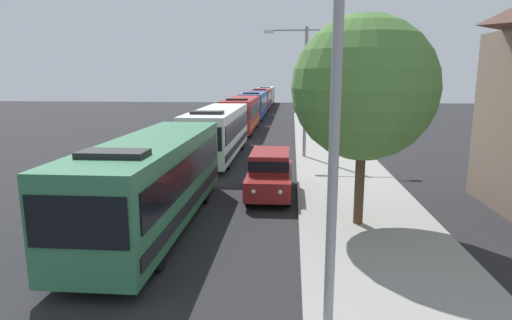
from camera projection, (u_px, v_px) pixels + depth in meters
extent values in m
cube|color=#33724C|center=(154.00, 178.00, 14.60)|extent=(2.50, 10.63, 2.70)
cube|color=black|center=(191.00, 169.00, 14.43)|extent=(0.04, 9.78, 1.00)
cube|color=black|center=(117.00, 168.00, 14.64)|extent=(0.04, 9.78, 1.00)
cube|color=black|center=(76.00, 223.00, 9.33)|extent=(2.30, 0.04, 1.20)
cube|color=black|center=(192.00, 202.00, 14.65)|extent=(0.03, 10.10, 0.36)
cube|color=black|center=(113.00, 154.00, 11.21)|extent=(1.75, 0.90, 0.16)
cylinder|color=black|center=(158.00, 252.00, 11.52)|extent=(0.28, 1.00, 1.00)
cylinder|color=black|center=(79.00, 249.00, 11.70)|extent=(0.28, 1.00, 1.00)
cylinder|color=black|center=(204.00, 191.00, 17.61)|extent=(0.28, 1.00, 1.00)
cylinder|color=black|center=(152.00, 190.00, 17.78)|extent=(0.28, 1.00, 1.00)
cube|color=silver|center=(218.00, 131.00, 27.13)|extent=(2.50, 11.27, 2.70)
cube|color=black|center=(238.00, 125.00, 26.96)|extent=(0.04, 10.37, 1.00)
cube|color=black|center=(198.00, 125.00, 27.16)|extent=(0.04, 10.37, 1.00)
cube|color=black|center=(199.00, 139.00, 21.54)|extent=(2.30, 0.04, 1.20)
cube|color=black|center=(238.00, 144.00, 27.18)|extent=(0.03, 10.71, 0.36)
cube|color=black|center=(207.00, 112.00, 23.54)|extent=(1.75, 0.90, 0.16)
cylinder|color=black|center=(227.00, 161.00, 23.85)|extent=(0.28, 1.00, 1.00)
cylinder|color=black|center=(188.00, 160.00, 24.03)|extent=(0.28, 1.00, 1.00)
cylinder|color=black|center=(241.00, 142.00, 30.30)|extent=(0.28, 1.00, 1.00)
cylinder|color=black|center=(210.00, 142.00, 30.48)|extent=(0.28, 1.00, 1.00)
cube|color=maroon|center=(242.00, 113.00, 39.77)|extent=(2.50, 11.13, 2.70)
cube|color=black|center=(255.00, 109.00, 39.60)|extent=(0.04, 10.24, 1.00)
cube|color=black|center=(228.00, 109.00, 39.81)|extent=(0.04, 10.24, 1.00)
cube|color=black|center=(234.00, 115.00, 34.25)|extent=(2.30, 0.04, 1.20)
cube|color=orange|center=(256.00, 122.00, 39.82)|extent=(0.03, 10.57, 0.36)
cube|color=black|center=(237.00, 99.00, 36.23)|extent=(1.75, 0.90, 0.16)
cylinder|color=black|center=(250.00, 131.00, 36.54)|extent=(0.28, 1.00, 1.00)
cylinder|color=black|center=(224.00, 131.00, 36.72)|extent=(0.28, 1.00, 1.00)
cylinder|color=black|center=(256.00, 123.00, 42.91)|extent=(0.28, 1.00, 1.00)
cylinder|color=black|center=(234.00, 122.00, 43.09)|extent=(0.28, 1.00, 1.00)
cube|color=#284C8C|center=(254.00, 104.00, 52.44)|extent=(2.50, 12.02, 2.70)
cube|color=black|center=(264.00, 101.00, 52.27)|extent=(0.04, 11.06, 1.00)
cube|color=black|center=(244.00, 101.00, 52.47)|extent=(0.04, 11.06, 1.00)
cube|color=black|center=(249.00, 105.00, 46.48)|extent=(2.30, 0.04, 1.20)
cube|color=navy|center=(264.00, 111.00, 52.49)|extent=(0.03, 11.42, 0.36)
cube|color=black|center=(251.00, 93.00, 48.63)|extent=(1.75, 0.90, 0.16)
cylinder|color=black|center=(261.00, 117.00, 48.94)|extent=(0.28, 1.00, 1.00)
cylinder|color=black|center=(242.00, 117.00, 49.11)|extent=(0.28, 1.00, 1.00)
cylinder|color=black|center=(265.00, 112.00, 55.81)|extent=(0.28, 1.00, 1.00)
cylinder|color=black|center=(248.00, 112.00, 55.99)|extent=(0.28, 1.00, 1.00)
cube|color=maroon|center=(261.00, 98.00, 64.84)|extent=(2.50, 10.79, 2.70)
cube|color=black|center=(270.00, 96.00, 64.67)|extent=(0.04, 9.93, 1.00)
cube|color=black|center=(253.00, 96.00, 64.87)|extent=(0.04, 9.93, 1.00)
cube|color=black|center=(259.00, 98.00, 59.48)|extent=(2.30, 0.04, 1.20)
cube|color=navy|center=(270.00, 104.00, 64.89)|extent=(0.03, 10.25, 0.36)
cube|color=black|center=(260.00, 89.00, 61.40)|extent=(1.75, 0.90, 0.16)
cylinder|color=black|center=(267.00, 108.00, 61.71)|extent=(0.28, 1.00, 1.00)
cylinder|color=black|center=(252.00, 108.00, 61.89)|extent=(0.28, 1.00, 1.00)
cylinder|color=black|center=(270.00, 105.00, 67.88)|extent=(0.28, 1.00, 1.00)
cylinder|color=black|center=(256.00, 105.00, 68.06)|extent=(0.28, 1.00, 1.00)
cube|color=silver|center=(266.00, 95.00, 76.75)|extent=(2.50, 12.03, 2.70)
cube|color=black|center=(273.00, 93.00, 76.58)|extent=(0.04, 11.07, 1.00)
cube|color=black|center=(259.00, 93.00, 76.79)|extent=(0.04, 11.07, 1.00)
cube|color=black|center=(264.00, 95.00, 70.79)|extent=(2.30, 0.04, 1.20)
cube|color=gold|center=(273.00, 99.00, 76.80)|extent=(0.03, 11.43, 0.36)
cube|color=black|center=(265.00, 87.00, 72.95)|extent=(1.75, 0.90, 0.16)
cylinder|color=black|center=(271.00, 103.00, 73.25)|extent=(0.28, 1.00, 1.00)
cylinder|color=black|center=(258.00, 103.00, 73.43)|extent=(0.28, 1.00, 1.00)
cylinder|color=black|center=(273.00, 101.00, 80.13)|extent=(0.28, 1.00, 1.00)
cylinder|color=black|center=(261.00, 100.00, 80.31)|extent=(0.28, 1.00, 1.00)
cube|color=maroon|center=(270.00, 179.00, 18.75)|extent=(1.84, 4.89, 0.80)
cube|color=maroon|center=(270.00, 160.00, 18.74)|extent=(1.62, 2.84, 0.80)
cube|color=black|center=(270.00, 160.00, 18.74)|extent=(1.66, 2.93, 0.44)
sphere|color=#F9EFCC|center=(253.00, 192.00, 16.36)|extent=(0.18, 0.18, 0.18)
sphere|color=#F9EFCC|center=(280.00, 192.00, 16.28)|extent=(0.18, 0.18, 0.18)
cylinder|color=black|center=(248.00, 196.00, 17.40)|extent=(0.22, 0.70, 0.70)
cylinder|color=black|center=(289.00, 197.00, 17.27)|extent=(0.22, 0.70, 0.70)
cylinder|color=black|center=(254.00, 178.00, 20.37)|extent=(0.22, 0.70, 0.70)
cylinder|color=black|center=(289.00, 179.00, 20.23)|extent=(0.22, 0.70, 0.70)
cylinder|color=gray|center=(334.00, 137.00, 8.09)|extent=(0.20, 0.20, 7.67)
cylinder|color=gray|center=(305.00, 93.00, 26.30)|extent=(0.20, 0.20, 7.80)
cylinder|color=gray|center=(288.00, 30.00, 25.68)|extent=(2.27, 0.10, 0.10)
cube|color=silver|center=(268.00, 32.00, 25.79)|extent=(0.56, 0.28, 0.16)
cylinder|color=gray|center=(326.00, 30.00, 25.50)|extent=(2.27, 0.10, 0.10)
cube|color=silver|center=(346.00, 31.00, 25.42)|extent=(0.56, 0.28, 0.16)
cylinder|color=#4C3823|center=(359.00, 185.00, 14.58)|extent=(0.32, 0.32, 2.69)
sphere|color=#4C7A38|center=(364.00, 88.00, 13.96)|extent=(4.69, 4.69, 4.69)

